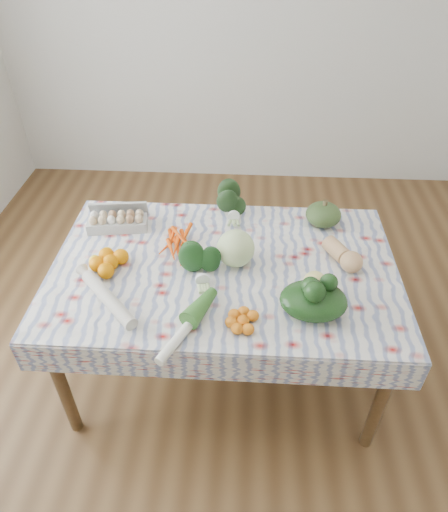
{
  "coord_description": "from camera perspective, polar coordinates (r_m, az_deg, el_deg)",
  "views": [
    {
      "loc": [
        0.1,
        -1.66,
        2.19
      ],
      "look_at": [
        0.0,
        0.0,
        0.82
      ],
      "focal_mm": 32.0,
      "sensor_mm": 36.0,
      "label": 1
    }
  ],
  "objects": [
    {
      "name": "egg_carton",
      "position": [
        2.47,
        -13.18,
        4.15
      ],
      "size": [
        0.32,
        0.16,
        0.08
      ],
      "primitive_type": "cube",
      "rotation": [
        0.0,
        0.0,
        0.13
      ],
      "color": "#ABABA6",
      "rests_on": "tablecloth"
    },
    {
      "name": "grapefruit",
      "position": [
        2.07,
        11.28,
        -3.23
      ],
      "size": [
        0.11,
        0.11,
        0.1
      ],
      "primitive_type": "sphere",
      "rotation": [
        0.0,
        0.0,
        0.11
      ],
      "color": "#EADD74",
      "rests_on": "tablecloth"
    },
    {
      "name": "wall_back",
      "position": [
        3.99,
        2.15,
        27.97
      ],
      "size": [
        4.0,
        0.04,
        2.8
      ],
      "primitive_type": "cube",
      "color": "silver",
      "rests_on": "ground"
    },
    {
      "name": "carrot_bunch",
      "position": [
        2.3,
        -5.8,
        1.35
      ],
      "size": [
        0.22,
        0.2,
        0.04
      ],
      "primitive_type": "cube",
      "rotation": [
        0.0,
        0.0,
        0.05
      ],
      "color": "#F6530B",
      "rests_on": "tablecloth"
    },
    {
      "name": "mandarin_cluster",
      "position": [
        1.9,
        2.42,
        -8.0
      ],
      "size": [
        0.21,
        0.21,
        0.05
      ],
      "primitive_type": "cube",
      "rotation": [
        0.0,
        0.0,
        -0.25
      ],
      "color": "orange",
      "rests_on": "tablecloth"
    },
    {
      "name": "cabbage",
      "position": [
        2.15,
        1.46,
        0.97
      ],
      "size": [
        0.24,
        0.24,
        0.18
      ],
      "primitive_type": "sphere",
      "rotation": [
        0.0,
        0.0,
        -0.42
      ],
      "color": "#C2DC91",
      "rests_on": "tablecloth"
    },
    {
      "name": "leek",
      "position": [
        1.89,
        -4.63,
        -8.82
      ],
      "size": [
        0.21,
        0.38,
        0.04
      ],
      "primitive_type": "cylinder",
      "rotation": [
        1.57,
        0.0,
        -0.45
      ],
      "color": "white",
      "rests_on": "tablecloth"
    },
    {
      "name": "kabocha_squash",
      "position": [
        2.49,
        12.32,
        5.11
      ],
      "size": [
        0.22,
        0.22,
        0.12
      ],
      "primitive_type": "ellipsoid",
      "rotation": [
        0.0,
        0.0,
        -0.17
      ],
      "color": "#395225",
      "rests_on": "tablecloth"
    },
    {
      "name": "broccoli",
      "position": [
        2.08,
        -2.84,
        -1.6
      ],
      "size": [
        0.2,
        0.2,
        0.12
      ],
      "primitive_type": "ellipsoid",
      "rotation": [
        0.0,
        0.0,
        0.19
      ],
      "color": "#184218",
      "rests_on": "tablecloth"
    },
    {
      "name": "dining_table",
      "position": [
        2.25,
        0.0,
        -2.79
      ],
      "size": [
        1.6,
        1.0,
        0.75
      ],
      "color": "brown",
      "rests_on": "ground"
    },
    {
      "name": "spinach_bag",
      "position": [
        1.97,
        11.12,
        -5.49
      ],
      "size": [
        0.35,
        0.32,
        0.13
      ],
      "primitive_type": "ellipsoid",
      "rotation": [
        0.0,
        0.0,
        -0.4
      ],
      "color": "black",
      "rests_on": "tablecloth"
    },
    {
      "name": "kale_bunch",
      "position": [
        2.48,
        1.23,
        6.32
      ],
      "size": [
        0.18,
        0.16,
        0.15
      ],
      "primitive_type": "ellipsoid",
      "rotation": [
        0.0,
        0.0,
        0.05
      ],
      "color": "#1A3115",
      "rests_on": "tablecloth"
    },
    {
      "name": "orange_cluster",
      "position": [
        2.22,
        -14.03,
        -0.75
      ],
      "size": [
        0.31,
        0.31,
        0.08
      ],
      "primitive_type": "cube",
      "rotation": [
        0.0,
        0.0,
        -0.39
      ],
      "color": "orange",
      "rests_on": "tablecloth"
    },
    {
      "name": "butternut_squash",
      "position": [
        2.25,
        14.71,
        0.3
      ],
      "size": [
        0.21,
        0.25,
        0.11
      ],
      "primitive_type": "ellipsoid",
      "rotation": [
        0.0,
        0.0,
        0.51
      ],
      "color": "tan",
      "rests_on": "tablecloth"
    },
    {
      "name": "ground",
      "position": [
        2.75,
        0.0,
        -13.32
      ],
      "size": [
        4.5,
        4.5,
        0.0
      ],
      "primitive_type": "plane",
      "color": "brown",
      "rests_on": "ground"
    },
    {
      "name": "tablecloth",
      "position": [
        2.2,
        0.0,
        -1.29
      ],
      "size": [
        1.66,
        1.06,
        0.01
      ],
      "primitive_type": "cube",
      "color": "silver",
      "rests_on": "dining_table"
    },
    {
      "name": "daikon",
      "position": [
        2.05,
        -14.24,
        -5.21
      ],
      "size": [
        0.32,
        0.34,
        0.06
      ],
      "primitive_type": "cylinder",
      "rotation": [
        1.57,
        0.0,
        0.75
      ],
      "color": "beige",
      "rests_on": "tablecloth"
    }
  ]
}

